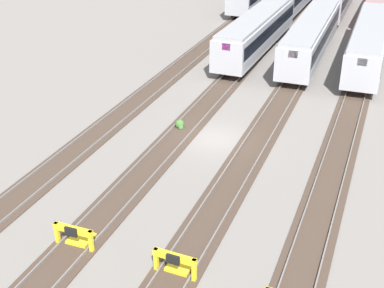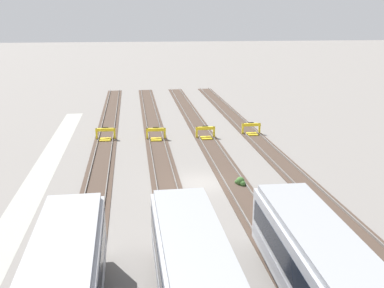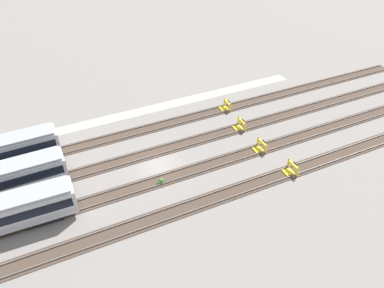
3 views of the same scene
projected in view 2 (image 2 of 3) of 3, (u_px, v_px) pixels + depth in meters
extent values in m
plane|color=gray|center=(200.00, 183.00, 33.66)|extent=(400.00, 400.00, 0.00)
cube|color=#9E9E93|center=(32.00, 191.00, 32.08)|extent=(54.00, 2.00, 0.01)
cube|color=#47382D|center=(97.00, 188.00, 32.67)|extent=(90.00, 2.23, 0.06)
cube|color=slate|center=(107.00, 186.00, 32.73)|extent=(90.00, 0.07, 0.15)
cube|color=slate|center=(86.00, 187.00, 32.54)|extent=(90.00, 0.07, 0.15)
cube|color=#47382D|center=(166.00, 184.00, 33.32)|extent=(90.00, 2.24, 0.06)
cube|color=slate|center=(176.00, 183.00, 33.39)|extent=(90.00, 0.07, 0.15)
cube|color=slate|center=(156.00, 183.00, 33.20)|extent=(90.00, 0.07, 0.15)
cube|color=#47382D|center=(233.00, 181.00, 33.98)|extent=(90.00, 2.24, 0.06)
cube|color=slate|center=(242.00, 179.00, 34.04)|extent=(90.00, 0.07, 0.15)
cube|color=slate|center=(224.00, 180.00, 33.86)|extent=(90.00, 0.07, 0.15)
cube|color=#47382D|center=(297.00, 178.00, 34.63)|extent=(90.00, 2.23, 0.06)
cube|color=slate|center=(306.00, 176.00, 34.70)|extent=(90.00, 0.07, 0.15)
cube|color=slate|center=(289.00, 177.00, 34.51)|extent=(90.00, 0.07, 0.15)
cube|color=#B21E99|center=(76.00, 205.00, 22.24)|extent=(0.09, 0.70, 0.56)
cube|color=#999BA0|center=(361.00, 282.00, 14.89)|extent=(17.51, 2.92, 0.30)
cube|color=#B21E99|center=(280.00, 194.00, 23.59)|extent=(0.10, 0.70, 0.56)
cube|color=black|center=(298.00, 274.00, 21.10)|extent=(3.65, 2.32, 0.70)
cube|color=#B21E99|center=(178.00, 199.00, 22.90)|extent=(0.09, 0.70, 0.56)
cube|color=black|center=(187.00, 283.00, 20.42)|extent=(3.62, 2.28, 0.70)
cube|color=yellow|center=(115.00, 134.00, 45.65)|extent=(0.19, 0.19, 1.15)
cube|color=yellow|center=(97.00, 134.00, 45.49)|extent=(0.19, 0.19, 1.15)
cube|color=yellow|center=(105.00, 130.00, 45.46)|extent=(0.32, 2.01, 0.30)
cube|color=yellow|center=(105.00, 140.00, 45.18)|extent=(1.14, 1.13, 0.18)
cube|color=black|center=(106.00, 129.00, 45.63)|extent=(0.15, 0.60, 0.44)
cube|color=yellow|center=(165.00, 133.00, 45.68)|extent=(0.19, 0.19, 1.15)
cube|color=yellow|center=(147.00, 134.00, 45.52)|extent=(0.19, 0.19, 1.15)
cube|color=yellow|center=(156.00, 130.00, 45.49)|extent=(0.32, 2.01, 0.30)
cube|color=yellow|center=(156.00, 140.00, 45.21)|extent=(1.14, 1.12, 0.18)
cube|color=black|center=(156.00, 129.00, 45.66)|extent=(0.14, 0.60, 0.44)
cube|color=yellow|center=(214.00, 132.00, 46.29)|extent=(0.18, 0.18, 1.15)
cube|color=yellow|center=(197.00, 133.00, 46.04)|extent=(0.18, 0.18, 1.15)
cube|color=yellow|center=(205.00, 128.00, 46.05)|extent=(0.26, 2.00, 0.30)
cube|color=yellow|center=(206.00, 138.00, 45.77)|extent=(1.11, 1.09, 0.18)
cube|color=black|center=(205.00, 128.00, 46.22)|extent=(0.12, 0.60, 0.44)
cube|color=yellow|center=(259.00, 128.00, 47.77)|extent=(0.19, 0.19, 1.15)
cube|color=yellow|center=(243.00, 129.00, 47.60)|extent=(0.19, 0.19, 1.15)
cube|color=yellow|center=(251.00, 125.00, 47.56)|extent=(0.31, 2.01, 0.30)
cube|color=yellow|center=(252.00, 134.00, 47.29)|extent=(1.14, 1.12, 0.18)
cube|color=black|center=(251.00, 124.00, 47.74)|extent=(0.14, 0.60, 0.44)
sphere|color=#427033|center=(240.00, 181.00, 33.25)|extent=(0.64, 0.64, 0.64)
sphere|color=#427033|center=(243.00, 184.00, 33.01)|extent=(0.44, 0.44, 0.44)
sphere|color=#427033|center=(237.00, 182.00, 33.47)|extent=(0.36, 0.36, 0.36)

